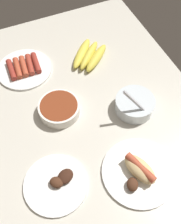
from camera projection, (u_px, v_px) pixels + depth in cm
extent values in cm
cube|color=beige|center=(85.00, 118.00, 101.84)|extent=(120.00, 90.00, 3.00)
cylinder|color=white|center=(25.00, 69.00, 112.69)|extent=(22.50, 22.50, 1.00)
cylinder|color=maroon|center=(11.00, 70.00, 110.23)|extent=(10.63, 2.65, 2.35)
cylinder|color=#AD472D|center=(18.00, 68.00, 110.76)|extent=(10.72, 3.19, 2.35)
cylinder|color=#AD472D|center=(24.00, 66.00, 111.29)|extent=(10.73, 3.25, 2.35)
cylinder|color=#9E3828|center=(30.00, 65.00, 111.81)|extent=(10.75, 3.43, 2.35)
cylinder|color=maroon|center=(36.00, 63.00, 112.34)|extent=(10.70, 3.05, 2.35)
cylinder|color=white|center=(59.00, 109.00, 99.82)|extent=(15.27, 15.27, 4.25)
cylinder|color=maroon|center=(59.00, 106.00, 98.38)|extent=(13.75, 13.75, 1.00)
cylinder|color=white|center=(139.00, 172.00, 88.12)|extent=(24.10, 24.10, 1.00)
ellipsoid|color=#DBB77A|center=(140.00, 169.00, 85.87)|extent=(13.34, 9.47, 4.40)
cylinder|color=#AD472D|center=(141.00, 168.00, 84.85)|extent=(11.65, 5.86, 2.40)
ellipsoid|color=#472819|center=(132.00, 184.00, 83.94)|extent=(5.51, 5.13, 2.80)
cylinder|color=silver|center=(135.00, 104.00, 100.27)|extent=(14.57, 14.57, 5.23)
cylinder|color=beige|center=(135.00, 103.00, 99.39)|extent=(12.82, 12.82, 2.35)
cube|color=#B7B7BC|center=(137.00, 104.00, 93.33)|extent=(5.88, 9.93, 12.80)
ellipsoid|color=gold|center=(82.00, 53.00, 116.08)|extent=(16.32, 15.11, 3.38)
ellipsoid|color=gold|center=(89.00, 55.00, 115.13)|extent=(14.66, 14.84, 3.82)
ellipsoid|color=gold|center=(96.00, 58.00, 114.45)|extent=(14.04, 15.67, 3.62)
cylinder|color=white|center=(56.00, 184.00, 85.90)|extent=(20.43, 20.43, 1.00)
ellipsoid|color=#472819|center=(56.00, 182.00, 84.46)|extent=(5.50, 5.56, 2.52)
ellipsoid|color=#381E14|center=(65.00, 176.00, 85.58)|extent=(6.43, 6.93, 2.36)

